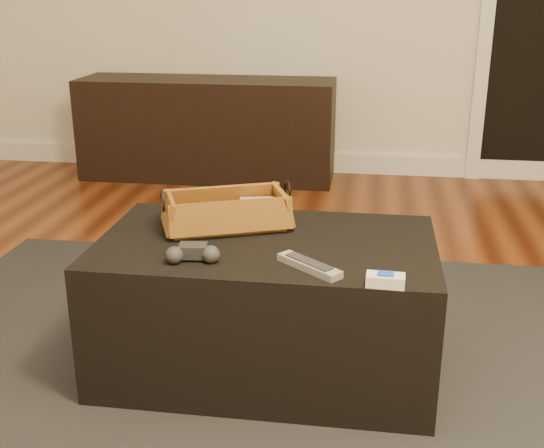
# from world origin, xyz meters

# --- Properties ---
(floor) EXTENTS (5.00, 5.50, 0.01)m
(floor) POSITION_xyz_m (0.00, 0.00, -0.01)
(floor) COLOR brown
(floor) RESTS_ON ground
(baseboard) EXTENTS (5.00, 0.04, 0.12)m
(baseboard) POSITION_xyz_m (0.00, 2.73, 0.06)
(baseboard) COLOR white
(baseboard) RESTS_ON floor
(door_jamb_left) EXTENTS (0.08, 0.05, 2.05)m
(door_jamb_left) POSITION_xyz_m (0.85, 2.72, 1.02)
(door_jamb_left) COLOR white
(door_jamb_left) RESTS_ON floor
(media_cabinet) EXTENTS (1.55, 0.45, 0.61)m
(media_cabinet) POSITION_xyz_m (-0.79, 2.51, 0.30)
(media_cabinet) COLOR black
(media_cabinet) RESTS_ON floor
(area_rug) EXTENTS (2.60, 2.00, 0.01)m
(area_rug) POSITION_xyz_m (-0.08, 0.26, 0.01)
(area_rug) COLOR black
(area_rug) RESTS_ON floor
(ottoman) EXTENTS (1.00, 0.60, 0.42)m
(ottoman) POSITION_xyz_m (-0.08, 0.31, 0.22)
(ottoman) COLOR black
(ottoman) RESTS_ON area_rug
(tv_remote) EXTENTS (0.20, 0.14, 0.02)m
(tv_remote) POSITION_xyz_m (-0.23, 0.39, 0.46)
(tv_remote) COLOR black
(tv_remote) RESTS_ON wicker_basket
(cloth_bundle) EXTENTS (0.12, 0.10, 0.06)m
(cloth_bundle) POSITION_xyz_m (-0.13, 0.48, 0.48)
(cloth_bundle) COLOR tan
(cloth_bundle) RESTS_ON wicker_basket
(wicker_basket) EXTENTS (0.44, 0.33, 0.14)m
(wicker_basket) POSITION_xyz_m (-0.22, 0.41, 0.48)
(wicker_basket) COLOR #AB6026
(wicker_basket) RESTS_ON ottoman
(game_controller) EXTENTS (0.16, 0.10, 0.05)m
(game_controller) POSITION_xyz_m (-0.25, 0.12, 0.46)
(game_controller) COLOR black
(game_controller) RESTS_ON ottoman
(silver_remote) EXTENTS (0.19, 0.17, 0.02)m
(silver_remote) POSITION_xyz_m (0.07, 0.12, 0.44)
(silver_remote) COLOR #A0A3A8
(silver_remote) RESTS_ON ottoman
(cream_gadget) EXTENTS (0.10, 0.05, 0.04)m
(cream_gadget) POSITION_xyz_m (0.27, 0.04, 0.45)
(cream_gadget) COLOR white
(cream_gadget) RESTS_ON ottoman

